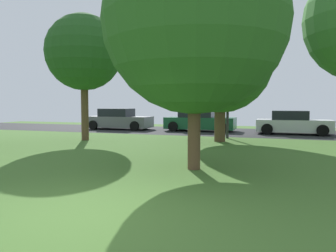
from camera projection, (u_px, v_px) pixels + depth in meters
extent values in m
plane|color=#47702D|center=(81.00, 215.00, 5.07)|extent=(44.00, 44.00, 0.00)
cube|color=#28282B|center=(227.00, 132.00, 20.18)|extent=(44.00, 6.40, 0.01)
cylinder|color=brown|center=(194.00, 124.00, 8.56)|extent=(0.34, 0.34, 2.45)
sphere|color=#2D6023|center=(195.00, 22.00, 8.37)|extent=(4.86, 4.86, 4.86)
cylinder|color=brown|center=(85.00, 111.00, 15.50)|extent=(0.35, 0.35, 2.89)
sphere|color=#23511E|center=(84.00, 52.00, 15.31)|extent=(3.64, 3.64, 3.64)
cylinder|color=brown|center=(220.00, 117.00, 14.97)|extent=(0.51, 0.51, 2.31)
sphere|color=#2D6023|center=(221.00, 61.00, 14.80)|extent=(4.77, 4.77, 4.77)
cube|color=slate|center=(120.00, 122.00, 22.29)|extent=(4.46, 1.77, 0.76)
cube|color=black|center=(117.00, 112.00, 22.32)|extent=(2.14, 1.56, 0.54)
cylinder|color=black|center=(145.00, 124.00, 22.64)|extent=(0.64, 0.22, 0.64)
cylinder|color=black|center=(135.00, 126.00, 20.97)|extent=(0.64, 0.22, 0.64)
cylinder|color=black|center=(106.00, 124.00, 23.65)|extent=(0.64, 0.22, 0.64)
cylinder|color=black|center=(93.00, 125.00, 21.97)|extent=(0.64, 0.22, 0.64)
cube|color=#195633|center=(200.00, 123.00, 20.86)|extent=(4.50, 1.80, 0.75)
cube|color=black|center=(197.00, 114.00, 20.89)|extent=(2.16, 1.58, 0.48)
cylinder|color=black|center=(226.00, 126.00, 21.22)|extent=(0.64, 0.22, 0.64)
cylinder|color=black|center=(222.00, 128.00, 19.52)|extent=(0.64, 0.22, 0.64)
cylinder|color=black|center=(181.00, 125.00, 22.23)|extent=(0.64, 0.22, 0.64)
cylinder|color=black|center=(173.00, 127.00, 20.53)|extent=(0.64, 0.22, 0.64)
cube|color=white|center=(293.00, 126.00, 18.68)|extent=(4.14, 1.75, 0.70)
cube|color=black|center=(290.00, 115.00, 18.71)|extent=(1.99, 1.54, 0.52)
cylinder|color=black|center=(319.00, 128.00, 19.06)|extent=(0.64, 0.22, 0.64)
cylinder|color=black|center=(323.00, 131.00, 17.40)|extent=(0.64, 0.22, 0.64)
cylinder|color=black|center=(268.00, 127.00, 19.99)|extent=(0.64, 0.22, 0.64)
cylinder|color=black|center=(267.00, 129.00, 18.33)|extent=(0.64, 0.22, 0.64)
cylinder|color=#2D2D33|center=(228.00, 94.00, 16.27)|extent=(0.14, 0.14, 4.50)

